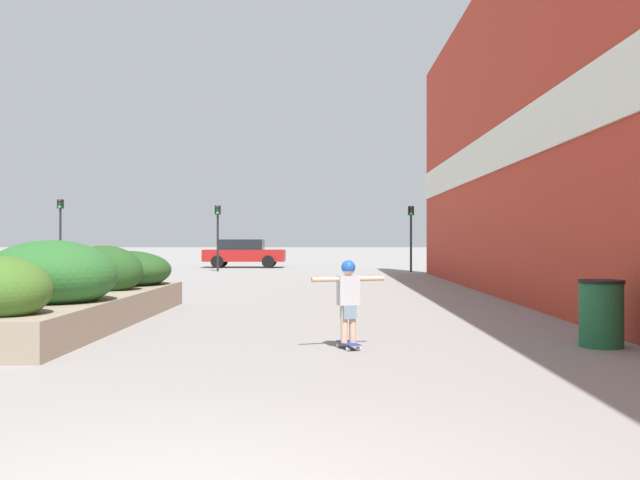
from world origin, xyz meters
TOP-DOWN VIEW (x-y plane):
  - building_wall_right at (5.88, 11.14)m, footprint 0.67×37.08m
  - planter_box at (-3.78, 9.15)m, footprint 2.18×8.80m
  - skateboard at (1.19, 6.11)m, footprint 0.37×0.59m
  - skateboarder at (1.19, 6.11)m, footprint 1.08×0.45m
  - trash_bin at (4.96, 6.34)m, footprint 0.67×0.67m
  - car_leftmost at (-3.99, 36.72)m, footprint 4.65×1.95m
  - car_center_left at (11.24, 38.98)m, footprint 4.56×1.96m
  - traffic_light_left at (-4.70, 31.65)m, footprint 0.28×0.30m
  - traffic_light_right at (5.01, 31.10)m, footprint 0.28×0.30m
  - traffic_light_far_left at (-12.54, 31.21)m, footprint 0.28×0.30m

SIDE VIEW (x-z plane):
  - skateboard at x=1.19m, z-range 0.02..0.11m
  - trash_bin at x=4.96m, z-range 0.00..1.00m
  - planter_box at x=-3.78m, z-range -0.12..1.47m
  - car_center_left at x=11.24m, z-range 0.07..1.43m
  - skateboarder at x=1.19m, z-range 0.22..1.43m
  - car_leftmost at x=-3.99m, z-range 0.04..1.67m
  - traffic_light_right at x=5.01m, z-range 0.61..3.88m
  - traffic_light_left at x=-4.70m, z-range 0.62..3.95m
  - traffic_light_far_left at x=-12.54m, z-range 0.65..4.27m
  - building_wall_right at x=5.88m, z-range -0.01..9.43m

